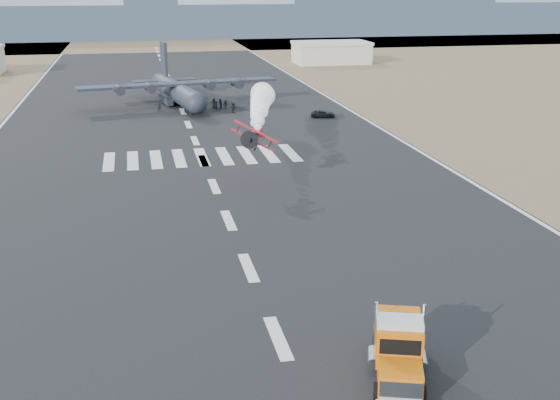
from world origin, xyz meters
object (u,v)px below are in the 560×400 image
object	(u,v)px
support_vehicle	(323,114)
crew_d	(202,106)
aerobatic_biplane	(255,137)
hangar_right	(331,52)
crew_b	(220,104)
transport_aircraft	(177,90)
crew_a	(217,106)
crew_g	(159,106)
semi_truck	(398,348)
crew_h	(186,108)
crew_c	(225,104)
crew_f	(233,108)
crew_e	(214,103)

from	to	relation	value
support_vehicle	crew_d	size ratio (longest dim) A/B	2.29
crew_d	aerobatic_biplane	bearing A→B (deg)	-23.29
hangar_right	crew_b	xyz separation A→B (m)	(-39.15, -65.02, -2.08)
transport_aircraft	crew_d	distance (m)	9.22
crew_a	crew_g	world-z (taller)	crew_g
hangar_right	crew_a	world-z (taller)	hangar_right
semi_truck	crew_a	xyz separation A→B (m)	(0.02, 89.48, -1.04)
crew_a	crew_b	xyz separation A→B (m)	(0.84, 1.55, 0.09)
support_vehicle	crew_h	distance (m)	24.24
crew_c	crew_f	world-z (taller)	crew_c
crew_b	crew_h	bearing A→B (deg)	-81.36
aerobatic_biplane	crew_c	world-z (taller)	aerobatic_biplane
crew_b	crew_h	distance (m)	6.76
crew_b	crew_e	bearing A→B (deg)	-143.06
semi_truck	crew_c	size ratio (longest dim) A/B	4.73
hangar_right	crew_a	distance (m)	77.69
support_vehicle	crew_b	world-z (taller)	crew_b
transport_aircraft	crew_d	bearing A→B (deg)	-76.06
aerobatic_biplane	crew_f	distance (m)	45.66
semi_truck	support_vehicle	bearing A→B (deg)	96.42
support_vehicle	crew_h	bearing A→B (deg)	80.45
crew_c	crew_e	xyz separation A→B (m)	(-1.87, 1.51, 0.01)
hangar_right	transport_aircraft	size ratio (longest dim) A/B	0.56
crew_e	crew_f	distance (m)	5.91
support_vehicle	crew_b	distance (m)	19.72
hangar_right	crew_e	size ratio (longest dim) A/B	11.02
crew_a	crew_f	size ratio (longest dim) A/B	0.94
support_vehicle	crew_a	xyz separation A→B (m)	(-16.96, 9.79, 0.26)
hangar_right	crew_f	distance (m)	78.79
crew_d	crew_g	size ratio (longest dim) A/B	1.04
transport_aircraft	crew_a	xyz separation A→B (m)	(6.35, -8.00, -1.91)
transport_aircraft	crew_d	xyz separation A→B (m)	(3.63, -8.27, -1.84)
semi_truck	support_vehicle	xyz separation A→B (m)	(16.99, 79.69, -1.30)
crew_c	transport_aircraft	bearing A→B (deg)	179.92
transport_aircraft	support_vehicle	xyz separation A→B (m)	(23.31, -17.79, -2.17)
semi_truck	crew_f	bearing A→B (deg)	106.71
support_vehicle	crew_e	bearing A→B (deg)	66.82
aerobatic_biplane	transport_aircraft	xyz separation A→B (m)	(-4.98, 55.99, -2.90)
hangar_right	crew_b	world-z (taller)	hangar_right
hangar_right	semi_truck	world-z (taller)	hangar_right
crew_g	crew_a	bearing A→B (deg)	172.87
crew_h	crew_c	bearing A→B (deg)	-58.10
semi_truck	crew_b	size ratio (longest dim) A/B	4.64
crew_e	transport_aircraft	bearing A→B (deg)	-41.54
transport_aircraft	crew_f	world-z (taller)	transport_aircraft
crew_c	hangar_right	bearing A→B (deg)	100.85
transport_aircraft	crew_a	size ratio (longest dim) A/B	21.88
crew_a	crew_g	xyz separation A→B (m)	(-10.10, 1.98, 0.03)
hangar_right	crew_e	bearing A→B (deg)	-122.06
crew_c	crew_g	bearing A→B (deg)	-143.89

